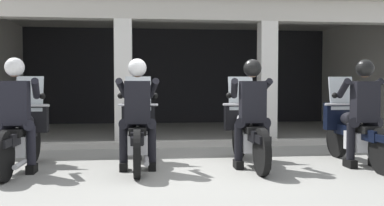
{
  "coord_description": "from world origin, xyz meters",
  "views": [
    {
      "loc": [
        -0.73,
        -6.03,
        1.22
      ],
      "look_at": [
        0.0,
        0.49,
        0.94
      ],
      "focal_mm": 39.99,
      "sensor_mm": 36.0,
      "label": 1
    }
  ],
  "objects_px": {
    "police_officer_far_left": "(16,105)",
    "motorcycle_center_right": "(247,132)",
    "motorcycle_far_right": "(354,131)",
    "motorcycle_far_left": "(22,135)",
    "police_officer_center_right": "(252,104)",
    "police_officer_center_left": "(138,104)",
    "motorcycle_center_left": "(138,133)",
    "police_officer_far_right": "(364,104)"
  },
  "relations": [
    {
      "from": "police_officer_far_left",
      "to": "police_officer_center_left",
      "type": "bearing_deg",
      "value": 1.97
    },
    {
      "from": "police_officer_center_left",
      "to": "motorcycle_far_right",
      "type": "height_order",
      "value": "police_officer_center_left"
    },
    {
      "from": "police_officer_center_left",
      "to": "police_officer_center_right",
      "type": "bearing_deg",
      "value": 1.53
    },
    {
      "from": "police_officer_far_left",
      "to": "motorcycle_center_right",
      "type": "distance_m",
      "value": 3.34
    },
    {
      "from": "police_officer_center_left",
      "to": "motorcycle_far_right",
      "type": "distance_m",
      "value": 3.33
    },
    {
      "from": "police_officer_far_left",
      "to": "motorcycle_center_left",
      "type": "xyz_separation_m",
      "value": [
        1.65,
        0.32,
        -0.44
      ]
    },
    {
      "from": "motorcycle_far_left",
      "to": "police_officer_center_right",
      "type": "height_order",
      "value": "police_officer_center_right"
    },
    {
      "from": "motorcycle_center_right",
      "to": "motorcycle_far_right",
      "type": "bearing_deg",
      "value": -5.46
    },
    {
      "from": "police_officer_far_left",
      "to": "motorcycle_far_right",
      "type": "distance_m",
      "value": 4.97
    },
    {
      "from": "motorcycle_center_right",
      "to": "police_officer_far_right",
      "type": "relative_size",
      "value": 1.29
    },
    {
      "from": "motorcycle_center_left",
      "to": "motorcycle_far_right",
      "type": "height_order",
      "value": "same"
    },
    {
      "from": "motorcycle_far_left",
      "to": "motorcycle_far_right",
      "type": "bearing_deg",
      "value": -0.55
    },
    {
      "from": "police_officer_center_right",
      "to": "motorcycle_far_right",
      "type": "relative_size",
      "value": 0.78
    },
    {
      "from": "police_officer_center_right",
      "to": "police_officer_far_right",
      "type": "height_order",
      "value": "same"
    },
    {
      "from": "police_officer_far_left",
      "to": "police_officer_center_left",
      "type": "xyz_separation_m",
      "value": [
        1.65,
        0.04,
        0.0
      ]
    },
    {
      "from": "motorcycle_far_left",
      "to": "motorcycle_far_right",
      "type": "height_order",
      "value": "same"
    },
    {
      "from": "police_officer_center_left",
      "to": "police_officer_far_right",
      "type": "relative_size",
      "value": 1.0
    },
    {
      "from": "motorcycle_center_left",
      "to": "motorcycle_center_right",
      "type": "height_order",
      "value": "same"
    },
    {
      "from": "motorcycle_far_left",
      "to": "police_officer_center_right",
      "type": "distance_m",
      "value": 3.34
    },
    {
      "from": "police_officer_far_left",
      "to": "police_officer_far_right",
      "type": "bearing_deg",
      "value": -0.55
    },
    {
      "from": "motorcycle_far_left",
      "to": "police_officer_center_right",
      "type": "bearing_deg",
      "value": -4.12
    },
    {
      "from": "motorcycle_center_left",
      "to": "police_officer_center_left",
      "type": "bearing_deg",
      "value": -87.65
    },
    {
      "from": "motorcycle_center_left",
      "to": "police_officer_center_right",
      "type": "xyz_separation_m",
      "value": [
        1.65,
        -0.31,
        0.44
      ]
    },
    {
      "from": "motorcycle_center_right",
      "to": "police_officer_far_left",
      "type": "bearing_deg",
      "value": -176.52
    },
    {
      "from": "motorcycle_far_left",
      "to": "motorcycle_center_left",
      "type": "xyz_separation_m",
      "value": [
        1.65,
        0.04,
        0.0
      ]
    },
    {
      "from": "police_officer_far_left",
      "to": "police_officer_far_right",
      "type": "distance_m",
      "value": 4.95
    },
    {
      "from": "motorcycle_far_right",
      "to": "police_officer_far_right",
      "type": "bearing_deg",
      "value": -88.7
    },
    {
      "from": "motorcycle_far_left",
      "to": "motorcycle_far_right",
      "type": "relative_size",
      "value": 1.0
    },
    {
      "from": "motorcycle_center_left",
      "to": "police_officer_center_right",
      "type": "distance_m",
      "value": 1.73
    },
    {
      "from": "police_officer_far_left",
      "to": "motorcycle_center_left",
      "type": "height_order",
      "value": "police_officer_far_left"
    },
    {
      "from": "motorcycle_far_right",
      "to": "motorcycle_far_left",
      "type": "bearing_deg",
      "value": -179.7
    },
    {
      "from": "motorcycle_center_right",
      "to": "motorcycle_far_right",
      "type": "height_order",
      "value": "same"
    },
    {
      "from": "motorcycle_far_left",
      "to": "police_officer_center_left",
      "type": "bearing_deg",
      "value": -7.83
    },
    {
      "from": "motorcycle_center_right",
      "to": "motorcycle_far_right",
      "type": "relative_size",
      "value": 1.0
    },
    {
      "from": "motorcycle_center_right",
      "to": "police_officer_far_right",
      "type": "bearing_deg",
      "value": -15.07
    },
    {
      "from": "police_officer_far_left",
      "to": "police_officer_center_right",
      "type": "relative_size",
      "value": 1.0
    },
    {
      "from": "motorcycle_far_left",
      "to": "motorcycle_far_right",
      "type": "xyz_separation_m",
      "value": [
        4.95,
        -0.11,
        0.0
      ]
    },
    {
      "from": "police_officer_center_left",
      "to": "motorcycle_center_right",
      "type": "relative_size",
      "value": 0.78
    },
    {
      "from": "motorcycle_center_left",
      "to": "police_officer_far_right",
      "type": "bearing_deg",
      "value": -4.79
    },
    {
      "from": "motorcycle_far_right",
      "to": "motorcycle_center_right",
      "type": "bearing_deg",
      "value": 177.62
    },
    {
      "from": "motorcycle_center_right",
      "to": "police_officer_center_right",
      "type": "distance_m",
      "value": 0.52
    },
    {
      "from": "motorcycle_center_left",
      "to": "motorcycle_center_right",
      "type": "bearing_deg",
      "value": 1.53
    }
  ]
}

